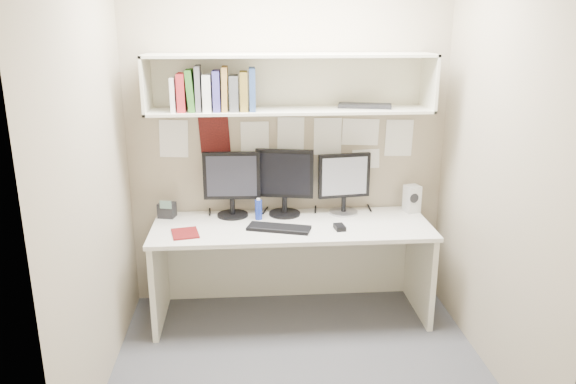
{
  "coord_description": "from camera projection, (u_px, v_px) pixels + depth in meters",
  "views": [
    {
      "loc": [
        -0.32,
        -3.15,
        2.13
      ],
      "look_at": [
        -0.05,
        0.35,
        1.06
      ],
      "focal_mm": 35.0,
      "sensor_mm": 36.0,
      "label": 1
    }
  ],
  "objects": [
    {
      "name": "desk",
      "position": [
        292.0,
        270.0,
        4.16
      ],
      "size": [
        2.0,
        0.7,
        0.73
      ],
      "color": "silver",
      "rests_on": "floor"
    },
    {
      "name": "keyboard",
      "position": [
        279.0,
        228.0,
        3.94
      ],
      "size": [
        0.47,
        0.28,
        0.02
      ],
      "primitive_type": "cube",
      "rotation": [
        0.0,
        0.0,
        -0.3
      ],
      "color": "black",
      "rests_on": "desk"
    },
    {
      "name": "floor",
      "position": [
        300.0,
        364.0,
        3.64
      ],
      "size": [
        2.4,
        2.0,
        0.01
      ],
      "primitive_type": "cube",
      "color": "#444449",
      "rests_on": "ground"
    },
    {
      "name": "wall_back",
      "position": [
        288.0,
        137.0,
        4.22
      ],
      "size": [
        2.4,
        0.02,
        2.6
      ],
      "primitive_type": "cube",
      "color": "tan",
      "rests_on": "ground"
    },
    {
      "name": "hutch_tray",
      "position": [
        365.0,
        106.0,
        4.02
      ],
      "size": [
        0.4,
        0.22,
        0.03
      ],
      "primitive_type": "cube",
      "rotation": [
        0.0,
        0.0,
        -0.23
      ],
      "color": "black",
      "rests_on": "overhead_hutch"
    },
    {
      "name": "monitor_left",
      "position": [
        232.0,
        182.0,
        4.15
      ],
      "size": [
        0.42,
        0.23,
        0.49
      ],
      "rotation": [
        0.0,
        0.0,
        -0.04
      ],
      "color": "black",
      "rests_on": "desk"
    },
    {
      "name": "desk_phone",
      "position": [
        167.0,
        210.0,
        4.18
      ],
      "size": [
        0.14,
        0.13,
        0.14
      ],
      "rotation": [
        0.0,
        0.0,
        -0.24
      ],
      "color": "black",
      "rests_on": "desk"
    },
    {
      "name": "blue_bottle",
      "position": [
        259.0,
        209.0,
        4.13
      ],
      "size": [
        0.05,
        0.05,
        0.16
      ],
      "color": "#162B99",
      "rests_on": "desk"
    },
    {
      "name": "book_stack",
      "position": [
        214.0,
        91.0,
        3.84
      ],
      "size": [
        0.57,
        0.19,
        0.31
      ],
      "color": "silver",
      "rests_on": "overhead_hutch"
    },
    {
      "name": "wall_front",
      "position": [
        325.0,
        232.0,
        2.31
      ],
      "size": [
        2.4,
        0.02,
        2.6
      ],
      "primitive_type": "cube",
      "color": "tan",
      "rests_on": "ground"
    },
    {
      "name": "wall_right",
      "position": [
        501.0,
        167.0,
        3.35
      ],
      "size": [
        0.02,
        2.0,
        2.6
      ],
      "primitive_type": "cube",
      "color": "tan",
      "rests_on": "ground"
    },
    {
      "name": "mouse",
      "position": [
        340.0,
        227.0,
        3.94
      ],
      "size": [
        0.08,
        0.11,
        0.03
      ],
      "primitive_type": "cube",
      "rotation": [
        0.0,
        0.0,
        0.13
      ],
      "color": "black",
      "rests_on": "desk"
    },
    {
      "name": "monitor_right",
      "position": [
        344.0,
        181.0,
        4.22
      ],
      "size": [
        0.4,
        0.22,
        0.46
      ],
      "rotation": [
        0.0,
        0.0,
        0.14
      ],
      "color": "#A5A5AA",
      "rests_on": "desk"
    },
    {
      "name": "speaker",
      "position": [
        412.0,
        199.0,
        4.29
      ],
      "size": [
        0.13,
        0.13,
        0.21
      ],
      "rotation": [
        0.0,
        0.0,
        0.27
      ],
      "color": "beige",
      "rests_on": "desk"
    },
    {
      "name": "monitor_center",
      "position": [
        284.0,
        180.0,
        4.18
      ],
      "size": [
        0.43,
        0.24,
        0.5
      ],
      "rotation": [
        0.0,
        0.0,
        -0.21
      ],
      "color": "black",
      "rests_on": "desk"
    },
    {
      "name": "overhead_hutch",
      "position": [
        290.0,
        82.0,
        3.96
      ],
      "size": [
        2.0,
        0.38,
        0.4
      ],
      "color": "beige",
      "rests_on": "wall_back"
    },
    {
      "name": "wall_left",
      "position": [
        91.0,
        174.0,
        3.18
      ],
      "size": [
        0.02,
        2.0,
        2.6
      ],
      "primitive_type": "cube",
      "color": "tan",
      "rests_on": "ground"
    },
    {
      "name": "pinned_papers",
      "position": [
        288.0,
        144.0,
        4.23
      ],
      "size": [
        1.92,
        0.01,
        0.48
      ],
      "primitive_type": null,
      "color": "white",
      "rests_on": "wall_back"
    },
    {
      "name": "maroon_notebook",
      "position": [
        185.0,
        233.0,
        3.85
      ],
      "size": [
        0.22,
        0.25,
        0.01
      ],
      "primitive_type": "cube",
      "rotation": [
        0.0,
        0.0,
        0.2
      ],
      "color": "#5F1011",
      "rests_on": "desk"
    }
  ]
}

